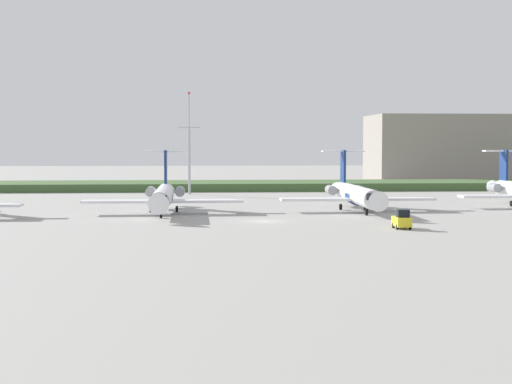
# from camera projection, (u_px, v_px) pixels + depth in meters

# --- Properties ---
(ground_plane) EXTENTS (500.00, 500.00, 0.00)m
(ground_plane) POSITION_uv_depth(u_px,v_px,m) (249.00, 204.00, 135.55)
(ground_plane) COLOR #9E9B96
(grass_berm) EXTENTS (320.00, 20.00, 1.70)m
(grass_berm) POSITION_uv_depth(u_px,v_px,m) (235.00, 186.00, 180.63)
(grass_berm) COLOR #426033
(grass_berm) RESTS_ON ground
(regional_jet_second) EXTENTS (22.81, 31.00, 9.00)m
(regional_jet_second) POSITION_uv_depth(u_px,v_px,m) (163.00, 196.00, 117.97)
(regional_jet_second) COLOR white
(regional_jet_second) RESTS_ON ground
(regional_jet_third) EXTENTS (22.81, 31.00, 9.00)m
(regional_jet_third) POSITION_uv_depth(u_px,v_px,m) (355.00, 194.00, 122.46)
(regional_jet_third) COLOR white
(regional_jet_third) RESTS_ON ground
(antenna_mast) EXTENTS (4.40, 0.50, 20.28)m
(antenna_mast) POSITION_uv_depth(u_px,v_px,m) (189.00, 152.00, 162.44)
(antenna_mast) COLOR #B2B2B7
(antenna_mast) RESTS_ON ground
(distant_hangar) EXTENTS (51.82, 23.61, 17.74)m
(distant_hangar) POSITION_uv_depth(u_px,v_px,m) (467.00, 148.00, 221.03)
(distant_hangar) COLOR gray
(distant_hangar) RESTS_ON ground
(baggage_tug) EXTENTS (1.72, 3.20, 2.30)m
(baggage_tug) POSITION_uv_depth(u_px,v_px,m) (402.00, 220.00, 96.24)
(baggage_tug) COLOR yellow
(baggage_tug) RESTS_ON ground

